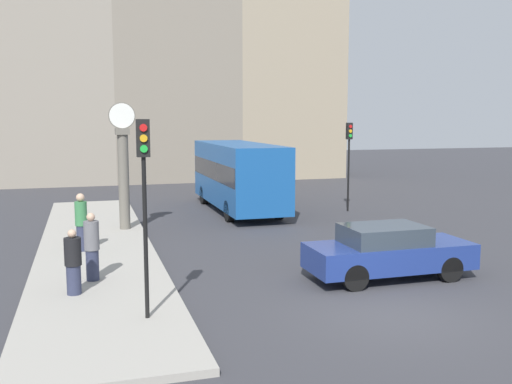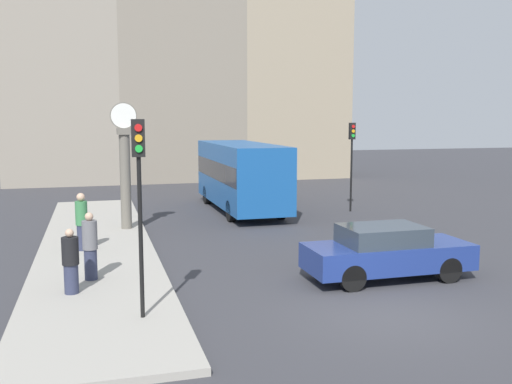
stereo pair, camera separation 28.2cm
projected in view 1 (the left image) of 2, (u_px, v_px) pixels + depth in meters
The scene contains 11 objects.
ground_plane at pixel (390, 313), 12.69m from camera, with size 120.00×120.00×0.00m, color #38383D.
sidewalk_corner at pixel (96, 247), 18.85m from camera, with size 3.57×20.70×0.15m, color #A39E93.
building_row at pixel (171, 50), 39.05m from camera, with size 23.41×5.00×19.42m.
sedan_car at pixel (388, 251), 15.32m from camera, with size 4.47×1.71×1.46m.
bus_distant at pixel (238, 173), 26.44m from camera, with size 2.49×8.46×3.14m.
traffic_light_near at pixel (144, 178), 11.56m from camera, with size 0.26×0.24×4.13m.
traffic_light_far at pixel (349, 148), 26.24m from camera, with size 0.26×0.24×4.10m.
street_clock at pixel (123, 170), 21.27m from camera, with size 0.99×0.51×4.74m.
pedestrian_grey_jacket at pixel (92, 247), 14.60m from camera, with size 0.38×0.38×1.76m.
pedestrian_green_hoodie at pixel (81, 222), 17.85m from camera, with size 0.37×0.37×1.83m.
pedestrian_black_jacket at pixel (73, 263), 13.44m from camera, with size 0.40×0.40×1.57m.
Camera 1 is at (-6.40, -10.86, 4.30)m, focal length 40.00 mm.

